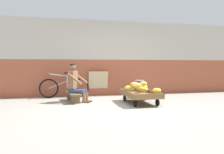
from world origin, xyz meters
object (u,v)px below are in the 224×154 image
low_bench (73,95)px  weighing_scale (139,84)px  vendor_seated (76,83)px  bicycle_near_left (64,87)px  shopping_bag (142,96)px  sign_board (98,83)px  plastic_crate (139,93)px  banana_cart (140,95)px

low_bench → weighing_scale: 2.24m
vendor_seated → bicycle_near_left: (-0.32, 0.97, -0.21)m
weighing_scale → vendor_seated: bearing=-171.7°
vendor_seated → shopping_bag: bearing=-3.9°
low_bench → sign_board: size_ratio=1.29×
plastic_crate → bicycle_near_left: 2.54m
bicycle_near_left → shopping_bag: bicycle_near_left is taller
plastic_crate → bicycle_near_left: bearing=164.9°
vendor_seated → sign_board: vendor_seated is taller
weighing_scale → sign_board: 1.53m
banana_cart → weighing_scale: size_ratio=4.83×
sign_board → plastic_crate: bearing=-35.6°
vendor_seated → plastic_crate: vendor_seated is taller
weighing_scale → sign_board: bearing=144.4°
low_bench → bicycle_near_left: (-0.24, 0.93, 0.15)m
vendor_seated → bicycle_near_left: vendor_seated is taller
vendor_seated → weighing_scale: 2.15m
plastic_crate → weighing_scale: 0.30m
weighing_scale → shopping_bag: 0.56m
sign_board → banana_cart: bearing=-64.6°
weighing_scale → shopping_bag: bearing=-98.6°
banana_cart → weighing_scale: bearing=70.9°
banana_cart → weighing_scale: weighing_scale is taller
bicycle_near_left → shopping_bag: (2.38, -1.11, -0.23)m
banana_cart → weighing_scale: 1.08m
plastic_crate → shopping_bag: bearing=-98.5°
banana_cart → shopping_bag: size_ratio=6.03×
vendor_seated → plastic_crate: size_ratio=3.17×
banana_cart → bicycle_near_left: 2.68m
low_bench → vendor_seated: vendor_seated is taller
banana_cart → bicycle_near_left: bearing=141.7°
banana_cart → sign_board: 2.10m
weighing_scale → bicycle_near_left: 2.53m
sign_board → shopping_bag: 1.81m
banana_cart → plastic_crate: size_ratio=4.02×
low_bench → plastic_crate: bearing=6.9°
plastic_crate → shopping_bag: size_ratio=1.50×
shopping_bag → weighing_scale: bearing=81.4°
low_bench → weighing_scale: size_ratio=3.76×
plastic_crate → vendor_seated: bearing=-171.7°
vendor_seated → weighing_scale: (2.13, 0.31, -0.11)m
bicycle_near_left → plastic_crate: bearing=-15.1°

